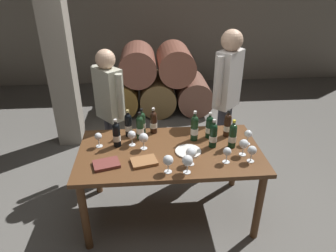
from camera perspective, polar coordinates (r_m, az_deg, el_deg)
ground_plane at (r=3.29m, az=0.29°, el=-15.84°), size 14.00×14.00×0.00m
cellar_back_wall at (r=6.64m, az=-2.97°, el=20.18°), size 10.00×0.24×2.80m
barrel_stack at (r=5.28m, az=-2.13°, el=8.35°), size 1.86×0.90×1.15m
stone_pillar at (r=4.23m, az=-19.96°, el=12.91°), size 0.32×0.32×2.60m
dining_table at (r=2.87m, az=0.32°, el=-6.12°), size 1.70×0.90×0.76m
wine_bottle_0 at (r=3.00m, az=7.85°, el=-0.13°), size 0.07×0.07×0.27m
wine_bottle_1 at (r=3.06m, az=11.20°, el=0.20°), size 0.07×0.07×0.28m
wine_bottle_2 at (r=2.85m, az=8.56°, el=-1.71°), size 0.07×0.07×0.29m
wine_bottle_3 at (r=2.93m, az=5.02°, el=-0.33°), size 0.07×0.07×0.31m
wine_bottle_4 at (r=2.96m, az=-5.31°, el=-0.25°), size 0.07×0.07×0.29m
wine_bottle_5 at (r=2.87m, az=-9.71°, el=-1.61°), size 0.07×0.07×0.28m
wine_bottle_6 at (r=3.03m, az=-7.50°, el=0.26°), size 0.07×0.07×0.28m
wine_bottle_7 at (r=2.87m, az=12.13°, el=-1.76°), size 0.07×0.07×0.28m
wine_bottle_8 at (r=3.06m, az=-2.75°, el=0.76°), size 0.07×0.07×0.28m
wine_bottle_9 at (r=3.06m, az=-4.96°, el=0.66°), size 0.07×0.07×0.27m
wine_glass_0 at (r=2.86m, az=-6.89°, el=-1.75°), size 0.08×0.08×0.15m
wine_glass_1 at (r=2.90m, az=-13.06°, el=-2.04°), size 0.07×0.07×0.14m
wine_glass_2 at (r=2.57m, az=4.37°, el=-5.14°), size 0.09×0.09×0.16m
wine_glass_3 at (r=2.47m, az=3.69°, el=-6.61°), size 0.09×0.09×0.16m
wine_glass_4 at (r=2.79m, az=-4.66°, el=-2.30°), size 0.09×0.09×0.16m
wine_glass_5 at (r=2.65m, az=11.12°, el=-4.86°), size 0.07×0.07×0.15m
wine_glass_6 at (r=2.48m, az=0.02°, el=-6.56°), size 0.09×0.09×0.16m
wine_glass_7 at (r=2.71m, az=15.60°, el=-4.52°), size 0.08×0.08×0.15m
wine_glass_8 at (r=2.78m, az=14.15°, el=-3.37°), size 0.08×0.08×0.16m
wine_glass_9 at (r=2.96m, az=14.91°, el=-1.55°), size 0.07×0.07×0.15m
tasting_notebook at (r=2.66m, az=-11.58°, el=-7.07°), size 0.26×0.21×0.03m
leather_ledger at (r=2.65m, az=-4.57°, el=-6.72°), size 0.25×0.21×0.03m
serving_plate at (r=2.80m, az=3.83°, el=-4.79°), size 0.24×0.24×0.01m
sommelier_presenting at (r=3.48m, az=11.13°, el=6.60°), size 0.37×0.38×1.72m
taster_seated_left at (r=3.40m, az=-10.95°, el=3.87°), size 0.35×0.40×1.54m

